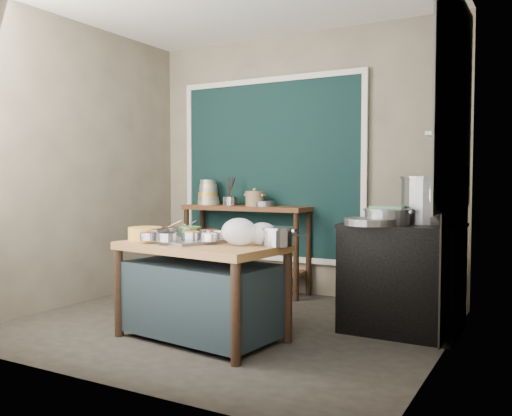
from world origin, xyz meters
The scene contains 30 objects.
floor centered at (0.00, 0.00, -0.01)m, with size 3.50×3.00×0.02m, color #2D2822.
back_wall centered at (0.00, 1.51, 1.40)m, with size 3.50×0.02×2.80m, color gray.
left_wall centered at (-1.76, 0.00, 1.40)m, with size 0.02×3.00×2.80m, color gray.
right_wall centered at (1.76, 0.00, 1.40)m, with size 0.02×3.00×2.80m, color gray.
curtain_panel centered at (-0.35, 1.47, 1.35)m, with size 2.10×0.02×1.90m, color black.
curtain_frame centered at (-0.35, 1.46, 1.35)m, with size 2.22×0.03×2.02m, color beige, non-canonical shape.
tile_panel centered at (1.74, 0.55, 1.85)m, with size 0.02×1.70×1.70m, color #B2B2AA.
soot_patch centered at (1.74, 0.65, 0.70)m, with size 0.01×1.30×1.30m, color black.
wall_shelf centered at (1.63, 0.85, 1.60)m, with size 0.22×0.70×0.03m, color beige.
prep_table centered at (0.05, -0.44, 0.38)m, with size 1.25×0.72×0.75m, color brown.
back_counter centered at (-0.55, 1.28, 0.47)m, with size 1.45×0.40×0.95m, color #542E18.
stove_block centered at (1.35, 0.55, 0.42)m, with size 0.90×0.68×0.85m, color black.
stove_top centered at (1.35, 0.55, 0.86)m, with size 0.92×0.69×0.03m, color black.
condiment_tray centered at (-0.11, -0.45, 0.76)m, with size 0.57×0.41×0.03m, color gray.
condiment_bowls centered at (-0.14, -0.42, 0.81)m, with size 0.67×0.53×0.08m.
yellow_basin centered at (-0.46, -0.50, 0.80)m, with size 0.27×0.27×0.10m, color #B87C38.
saucepan centered at (0.64, -0.32, 0.82)m, with size 0.25×0.25×0.14m, color gray, non-canonical shape.
plastic_bag_a centered at (0.39, -0.44, 0.85)m, with size 0.27×0.23×0.20m, color white.
plastic_bag_b centered at (0.53, -0.34, 0.83)m, with size 0.23×0.19×0.17m, color white.
bowl_stack centered at (-1.05, 1.29, 1.07)m, with size 0.25×0.25×0.29m.
utensil_cup centered at (-0.74, 1.26, 1.00)m, with size 0.16×0.16×0.10m, color gray.
ceramic_crock centered at (-0.42, 1.24, 1.02)m, with size 0.21×0.21×0.14m, color olive, non-canonical shape.
wide_bowl centered at (-0.31, 1.27, 0.98)m, with size 0.23×0.23×0.06m, color gray.
stock_pot centered at (1.53, 0.70, 1.07)m, with size 0.49×0.49×0.38m, color gray, non-canonical shape.
pot_lid centered at (1.66, 0.55, 1.07)m, with size 0.39×0.39×0.02m, color gray.
steamer centered at (1.25, 0.43, 0.94)m, with size 0.39×0.39×0.13m, color gray, non-canonical shape.
green_cloth centered at (1.25, 0.43, 1.02)m, with size 0.26×0.20×0.02m, color #5B9675.
shallow_pan centered at (1.16, 0.27, 0.91)m, with size 0.40×0.40×0.05m, color gray.
shelf_bowl_stack centered at (1.63, 0.76, 1.68)m, with size 0.17×0.17×0.13m.
shelf_bowl_green centered at (1.63, 1.08, 1.64)m, with size 0.13×0.13×0.05m, color gray.
Camera 1 is at (2.42, -3.86, 1.24)m, focal length 38.00 mm.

